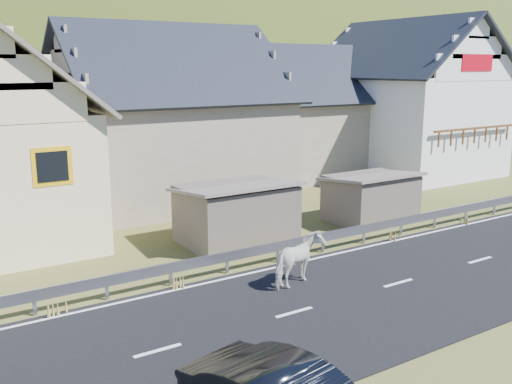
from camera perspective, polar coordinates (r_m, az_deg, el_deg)
ground at (r=18.46m, az=14.01°, el=-8.95°), size 160.00×160.00×0.00m
road at (r=18.45m, az=14.02°, el=-8.89°), size 60.00×7.00×0.04m
lane_markings at (r=18.44m, az=14.02°, el=-8.82°), size 60.00×6.60×0.01m
guardrail at (r=20.81m, az=6.74°, el=-4.55°), size 28.10×0.09×0.75m
shed_left at (r=21.78m, az=-2.02°, el=-2.22°), size 4.30×3.30×2.40m
shed_right at (r=25.27m, az=11.37°, el=-0.63°), size 3.80×2.90×2.20m
house_stone_a at (r=29.18m, az=-8.95°, el=8.42°), size 10.80×9.80×8.90m
house_stone_b at (r=36.02m, az=4.61°, el=8.64°), size 9.80×8.80×8.10m
house_white at (r=37.77m, az=14.84°, el=9.70°), size 8.80×10.80×9.70m
horse at (r=17.59m, az=4.31°, el=-6.79°), size 1.43×2.04×1.58m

